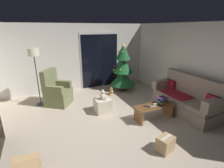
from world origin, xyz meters
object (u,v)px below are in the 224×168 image
cell_phone (163,97)px  christmas_tree (123,70)px  coffee_table (154,110)px  remote_black (160,106)px  remote_silver (153,107)px  teddy_bear_cream (103,95)px  remote_graphite (147,106)px  cardboard_box_taped_mid_floor (165,144)px  remote_white (156,104)px  book_stack (163,100)px  ottoman (103,105)px  armchair (57,92)px  couch (186,99)px  teddy_bear_honey_by_tree (111,91)px  floor_lamp (34,58)px

cell_phone → christmas_tree: bearing=83.4°
coffee_table → remote_black: (0.09, -0.09, 0.14)m
remote_silver → cell_phone: cell_phone is taller
remote_black → teddy_bear_cream: size_ratio=0.55×
remote_graphite → cardboard_box_taped_mid_floor: size_ratio=0.40×
remote_white → book_stack: (0.22, 0.00, 0.07)m
remote_white → ottoman: remote_white is taller
armchair → cardboard_box_taped_mid_floor: size_ratio=2.93×
couch → teddy_bear_honey_by_tree: couch is taller
remote_white → teddy_bear_cream: teddy_bear_cream is taller
cell_phone → teddy_bear_cream: 1.65m
teddy_bear_cream → teddy_bear_honey_by_tree: bearing=55.8°
remote_silver → cell_phone: bearing=124.7°
couch → remote_silver: size_ratio=12.56×
book_stack → cell_phone: size_ratio=2.03×
remote_graphite → floor_lamp: bearing=-75.9°
teddy_bear_honey_by_tree → coffee_table: bearing=-80.4°
teddy_bear_cream → teddy_bear_honey_by_tree: size_ratio=1.00×
remote_black → coffee_table: bearing=137.1°
remote_black → floor_lamp: floor_lamp is taller
couch → teddy_bear_honey_by_tree: size_ratio=6.87×
cardboard_box_taped_mid_floor → couch: bearing=32.8°
remote_graphite → remote_white: (0.31, 0.02, 0.00)m
coffee_table → remote_graphite: (-0.24, 0.03, 0.14)m
remote_graphite → armchair: size_ratio=0.14×
cardboard_box_taped_mid_floor → floor_lamp: bearing=123.0°
ottoman → cardboard_box_taped_mid_floor: ottoman is taller
ottoman → teddy_bear_honey_by_tree: size_ratio=1.54×
remote_silver → remote_black: 0.18m
remote_graphite → remote_black: bearing=125.2°
remote_graphite → ottoman: remote_graphite is taller
cardboard_box_taped_mid_floor → armchair: bearing=117.9°
book_stack → teddy_bear_honey_by_tree: book_stack is taller
armchair → teddy_bear_cream: (1.14, -1.08, 0.12)m
floor_lamp → cardboard_box_taped_mid_floor: size_ratio=4.62×
remote_silver → teddy_bear_cream: bearing=-117.2°
remote_white → floor_lamp: size_ratio=0.09×
remote_white → remote_black: same height
remote_black → ottoman: remote_black is taller
ottoman → teddy_bear_honey_by_tree: ottoman is taller
remote_graphite → christmas_tree: christmas_tree is taller
teddy_bear_cream → teddy_bear_honey_by_tree: teddy_bear_cream is taller
coffee_table → teddy_bear_cream: teddy_bear_cream is taller
floor_lamp → teddy_bear_honey_by_tree: 2.78m
coffee_table → remote_graphite: remote_graphite is taller
teddy_bear_honey_by_tree → floor_lamp: bearing=175.6°
remote_white → book_stack: bearing=85.8°
armchair → ottoman: bearing=-43.4°
coffee_table → remote_white: (0.07, 0.04, 0.14)m
book_stack → christmas_tree: bearing=90.7°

